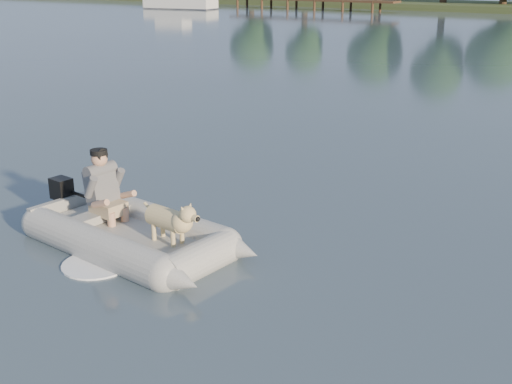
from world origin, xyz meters
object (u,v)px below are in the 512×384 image
Objects in this scene: dinghy at (132,207)px; dog at (167,222)px; dock at (310,4)px; man at (102,184)px.

dinghy reaches higher than dog.
man is (24.53, -51.43, 0.26)m from dock.
dock is at bearing 122.46° from dog.
dinghy is at bearing -175.43° from dog.
man is (-0.69, 0.12, 0.19)m from dinghy.
dock is at bearing 121.32° from man.
dog is at bearing 4.57° from dinghy.
man reaches higher than dog.
dock is at bearing 121.89° from dinghy.
dog is (0.65, -0.01, -0.07)m from dinghy.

